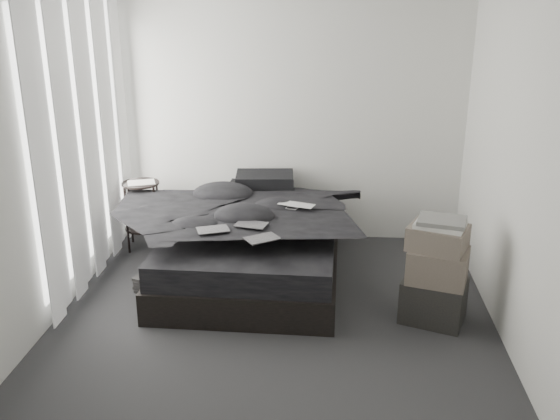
# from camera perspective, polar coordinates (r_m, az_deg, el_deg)

# --- Properties ---
(floor) EXTENTS (3.60, 4.20, 0.01)m
(floor) POSITION_cam_1_polar(r_m,az_deg,el_deg) (5.06, -0.79, -11.11)
(floor) COLOR #2C2C2E
(floor) RESTS_ON ground
(wall_back) EXTENTS (3.60, 0.01, 2.60)m
(wall_back) POSITION_cam_1_polar(r_m,az_deg,el_deg) (6.57, 0.98, 8.35)
(wall_back) COLOR silver
(wall_back) RESTS_ON ground
(wall_front) EXTENTS (3.60, 0.01, 2.60)m
(wall_front) POSITION_cam_1_polar(r_m,az_deg,el_deg) (2.61, -5.53, -10.03)
(wall_front) COLOR silver
(wall_front) RESTS_ON ground
(wall_left) EXTENTS (0.01, 4.20, 2.60)m
(wall_left) POSITION_cam_1_polar(r_m,az_deg,el_deg) (5.04, -21.74, 3.43)
(wall_left) COLOR silver
(wall_left) RESTS_ON ground
(wall_right) EXTENTS (0.01, 4.20, 2.60)m
(wall_right) POSITION_cam_1_polar(r_m,az_deg,el_deg) (4.71, 21.50, 2.41)
(wall_right) COLOR silver
(wall_right) RESTS_ON ground
(window_left) EXTENTS (0.02, 2.00, 2.30)m
(window_left) POSITION_cam_1_polar(r_m,az_deg,el_deg) (5.81, -17.81, 6.42)
(window_left) COLOR white
(window_left) RESTS_ON wall_left
(curtain_left) EXTENTS (0.06, 2.12, 2.48)m
(curtain_left) POSITION_cam_1_polar(r_m,az_deg,el_deg) (5.80, -17.28, 5.76)
(curtain_left) COLOR white
(curtain_left) RESTS_ON wall_left
(bed) EXTENTS (1.61, 2.11, 0.28)m
(bed) POSITION_cam_1_polar(r_m,az_deg,el_deg) (5.92, -2.49, -4.76)
(bed) COLOR black
(bed) RESTS_ON floor
(mattress) EXTENTS (1.55, 2.05, 0.22)m
(mattress) POSITION_cam_1_polar(r_m,az_deg,el_deg) (5.82, -2.52, -2.48)
(mattress) COLOR black
(mattress) RESTS_ON bed
(duvet) EXTENTS (1.57, 1.81, 0.24)m
(duvet) POSITION_cam_1_polar(r_m,az_deg,el_deg) (5.69, -2.63, -0.50)
(duvet) COLOR black
(duvet) RESTS_ON mattress
(pillow_lower) EXTENTS (0.63, 0.43, 0.14)m
(pillow_lower) POSITION_cam_1_polar(r_m,az_deg,el_deg) (6.52, -1.99, 1.70)
(pillow_lower) COLOR black
(pillow_lower) RESTS_ON mattress
(pillow_upper) EXTENTS (0.62, 0.46, 0.13)m
(pillow_upper) POSITION_cam_1_polar(r_m,az_deg,el_deg) (6.45, -1.40, 2.78)
(pillow_upper) COLOR black
(pillow_upper) RESTS_ON pillow_lower
(laptop) EXTENTS (0.39, 0.31, 0.03)m
(laptop) POSITION_cam_1_polar(r_m,az_deg,el_deg) (5.70, 1.33, 0.99)
(laptop) COLOR silver
(laptop) RESTS_ON duvet
(comic_a) EXTENTS (0.31, 0.26, 0.01)m
(comic_a) POSITION_cam_1_polar(r_m,az_deg,el_deg) (5.22, -6.20, -1.01)
(comic_a) COLOR black
(comic_a) RESTS_ON duvet
(comic_b) EXTENTS (0.30, 0.23, 0.01)m
(comic_b) POSITION_cam_1_polar(r_m,az_deg,el_deg) (5.31, -2.66, -0.50)
(comic_b) COLOR black
(comic_b) RESTS_ON duvet
(comic_c) EXTENTS (0.31, 0.29, 0.01)m
(comic_c) POSITION_cam_1_polar(r_m,az_deg,el_deg) (5.01, -1.66, -1.68)
(comic_c) COLOR black
(comic_c) RESTS_ON duvet
(side_stand) EXTENTS (0.44, 0.44, 0.70)m
(side_stand) POSITION_cam_1_polar(r_m,az_deg,el_deg) (6.64, -12.42, -0.49)
(side_stand) COLOR black
(side_stand) RESTS_ON floor
(papers) EXTENTS (0.32, 0.28, 0.01)m
(papers) POSITION_cam_1_polar(r_m,az_deg,el_deg) (6.52, -12.57, 2.43)
(papers) COLOR white
(papers) RESTS_ON side_stand
(floor_books) EXTENTS (0.19, 0.24, 0.15)m
(floor_books) POSITION_cam_1_polar(r_m,az_deg,el_deg) (5.81, -12.16, -6.43)
(floor_books) COLOR black
(floor_books) RESTS_ON floor
(box_lower) EXTENTS (0.59, 0.53, 0.36)m
(box_lower) POSITION_cam_1_polar(r_m,az_deg,el_deg) (5.29, 13.85, -8.01)
(box_lower) COLOR black
(box_lower) RESTS_ON floor
(box_mid) EXTENTS (0.54, 0.47, 0.28)m
(box_mid) POSITION_cam_1_polar(r_m,az_deg,el_deg) (5.15, 14.23, -4.94)
(box_mid) COLOR #5F554B
(box_mid) RESTS_ON box_lower
(box_upper) EXTENTS (0.54, 0.49, 0.19)m
(box_upper) POSITION_cam_1_polar(r_m,az_deg,el_deg) (5.07, 14.24, -2.46)
(box_upper) COLOR #5F554B
(box_upper) RESTS_ON box_mid
(art_book_white) EXTENTS (0.45, 0.41, 0.04)m
(art_book_white) POSITION_cam_1_polar(r_m,az_deg,el_deg) (5.03, 14.46, -1.27)
(art_book_white) COLOR silver
(art_book_white) RESTS_ON box_upper
(art_book_snake) EXTENTS (0.42, 0.37, 0.03)m
(art_book_snake) POSITION_cam_1_polar(r_m,az_deg,el_deg) (5.00, 14.59, -0.95)
(art_book_snake) COLOR silver
(art_book_snake) RESTS_ON art_book_white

